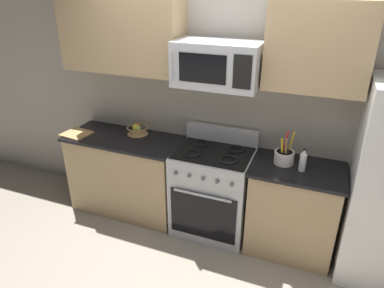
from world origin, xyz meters
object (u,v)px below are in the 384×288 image
Objects in this scene: utensil_crock at (284,156)px; bottle_vinegar at (303,161)px; fruit_basket at (137,129)px; microwave at (217,64)px; cutting_board at (76,134)px; range_oven at (213,191)px.

utensil_crock is 1.51× the size of bottle_vinegar.
microwave is at bearing -7.32° from fruit_basket.
cutting_board is at bearing -177.95° from bottle_vinegar.
cutting_board is at bearing -174.62° from microwave.
fruit_basket is (-0.93, 0.14, 0.49)m from range_oven.
utensil_crock is at bearing -3.55° from fruit_basket.
fruit_basket is 1.77m from bottle_vinegar.
fruit_basket is 0.67m from cutting_board.
fruit_basket is at bearing 172.68° from microwave.
range_oven is at bearing 4.45° from cutting_board.
range_oven is at bearing -89.97° from microwave.
cutting_board is at bearing -156.67° from fruit_basket.
cutting_board is at bearing -175.55° from range_oven.
microwave is at bearing 5.38° from cutting_board.
range_oven is 1.06m from fruit_basket.
fruit_basket is 0.84× the size of cutting_board.
range_oven is 0.99m from bottle_vinegar.
fruit_basket reaches higher than cutting_board.
bottle_vinegar is at bearing 2.05° from cutting_board.
bottle_vinegar reaches higher than cutting_board.
utensil_crock is (0.66, 0.05, 0.50)m from range_oven.
microwave reaches higher than bottle_vinegar.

